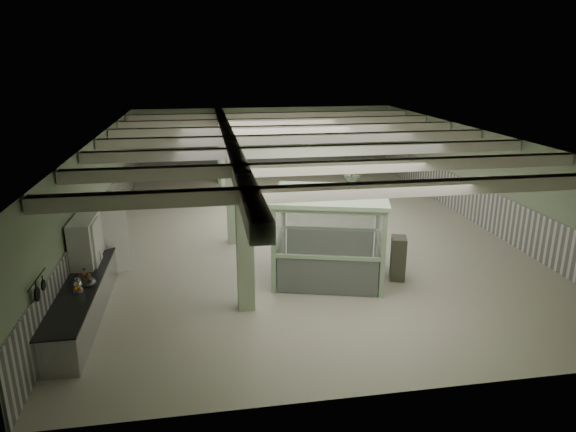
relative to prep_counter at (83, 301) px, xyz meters
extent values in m
plane|color=silver|center=(6.54, 5.86, -0.46)|extent=(20.00, 20.00, 0.00)
cube|color=silver|center=(6.54, 5.86, 3.14)|extent=(14.00, 20.00, 0.02)
cube|color=#96AB89|center=(6.54, 15.86, 1.34)|extent=(14.00, 0.02, 3.60)
cube|color=#96AB89|center=(6.54, -4.14, 1.34)|extent=(14.00, 0.02, 3.60)
cube|color=#96AB89|center=(-0.46, 5.86, 1.34)|extent=(0.02, 20.00, 3.60)
cube|color=#96AB89|center=(13.54, 5.86, 1.34)|extent=(0.02, 20.00, 3.60)
cube|color=silver|center=(-0.43, 5.86, 0.29)|extent=(0.05, 19.90, 1.50)
cube|color=silver|center=(13.52, 5.86, 0.29)|extent=(0.05, 19.90, 1.50)
cube|color=silver|center=(6.54, 15.83, 0.29)|extent=(13.90, 0.05, 1.50)
cube|color=beige|center=(4.04, 5.86, 2.92)|extent=(0.45, 19.90, 0.40)
cube|color=beige|center=(6.54, -1.64, 2.96)|extent=(13.90, 0.35, 0.32)
cube|color=beige|center=(6.54, 0.86, 2.96)|extent=(13.90, 0.35, 0.32)
cube|color=beige|center=(6.54, 3.36, 2.96)|extent=(13.90, 0.35, 0.32)
cube|color=beige|center=(6.54, 5.86, 2.96)|extent=(13.90, 0.35, 0.32)
cube|color=beige|center=(6.54, 8.36, 2.96)|extent=(13.90, 0.35, 0.32)
cube|color=beige|center=(6.54, 10.86, 2.96)|extent=(13.90, 0.35, 0.32)
cube|color=beige|center=(6.54, 13.36, 2.96)|extent=(13.90, 0.35, 0.32)
cube|color=#B1C8A1|center=(4.04, -0.14, 1.34)|extent=(0.42, 0.42, 3.60)
cube|color=#B1C8A1|center=(4.04, 4.86, 1.34)|extent=(0.42, 0.42, 3.60)
cube|color=#B1C8A1|center=(4.04, 9.86, 1.34)|extent=(0.42, 0.42, 3.60)
cube|color=#B1C8A1|center=(4.04, 13.86, 1.34)|extent=(0.42, 0.42, 3.60)
cylinder|color=black|center=(-0.39, -1.74, 1.39)|extent=(0.02, 1.20, 0.02)
cone|color=#2E3D2E|center=(7.04, 0.86, 2.59)|extent=(0.44, 0.44, 0.22)
cone|color=#2E3D2E|center=(7.04, 6.36, 2.59)|extent=(0.44, 0.44, 0.22)
cone|color=#2E3D2E|center=(7.04, 11.36, 2.59)|extent=(0.44, 0.44, 0.22)
cube|color=#AFAFB4|center=(0.00, 0.00, -0.02)|extent=(0.88, 5.23, 0.88)
cube|color=black|center=(0.00, 0.00, 0.43)|extent=(0.92, 5.27, 0.04)
cylinder|color=#B2B2B7|center=(0.04, -0.44, 0.48)|extent=(0.27, 0.27, 0.08)
cylinder|color=black|center=(-0.34, -2.01, 1.17)|extent=(0.04, 0.29, 0.29)
cylinder|color=black|center=(-0.34, -1.56, 1.17)|extent=(0.03, 0.23, 0.23)
cube|color=white|center=(-0.11, 1.86, 0.59)|extent=(0.57, 2.29, 2.10)
cube|color=white|center=(0.21, 1.33, 0.59)|extent=(0.06, 0.86, 2.00)
cube|color=white|center=(0.33, 2.48, 0.59)|extent=(0.77, 0.49, 2.00)
cube|color=silver|center=(0.25, 1.33, 0.59)|extent=(0.02, 0.05, 0.30)
cube|color=silver|center=(0.25, 2.38, 0.59)|extent=(0.02, 0.05, 0.30)
cube|color=#A4C59D|center=(4.86, 0.63, 0.76)|extent=(0.15, 0.15, 2.43)
cube|color=#A4C59D|center=(5.51, 2.97, 0.76)|extent=(0.15, 0.15, 2.43)
cube|color=#A4C59D|center=(7.68, -0.15, 0.76)|extent=(0.15, 0.15, 2.43)
cube|color=#A4C59D|center=(8.33, 2.19, 0.76)|extent=(0.15, 0.15, 2.43)
cube|color=#A4C59D|center=(6.60, 1.41, 2.03)|extent=(3.77, 3.43, 0.12)
cube|color=silver|center=(6.27, 0.24, 0.09)|extent=(2.64, 0.78, 1.05)
cube|color=silver|center=(6.27, 0.24, 1.32)|extent=(2.64, 0.78, 1.22)
cube|color=silver|center=(6.92, 2.58, 0.09)|extent=(2.64, 0.78, 1.05)
cube|color=silver|center=(6.92, 2.58, 1.32)|extent=(2.64, 0.78, 1.22)
cube|color=silver|center=(5.19, 1.80, 0.09)|extent=(0.65, 2.17, 1.05)
cube|color=silver|center=(5.19, 1.80, 1.32)|extent=(0.65, 2.17, 1.22)
cube|color=silver|center=(8.00, 1.02, 0.09)|extent=(0.65, 2.17, 1.05)
cube|color=silver|center=(8.00, 1.02, 1.32)|extent=(0.65, 2.17, 1.22)
cube|color=#505244|center=(8.56, 0.97, 0.18)|extent=(0.56, 0.68, 1.28)
camera|label=1|loc=(3.12, -12.16, 5.77)|focal=32.00mm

